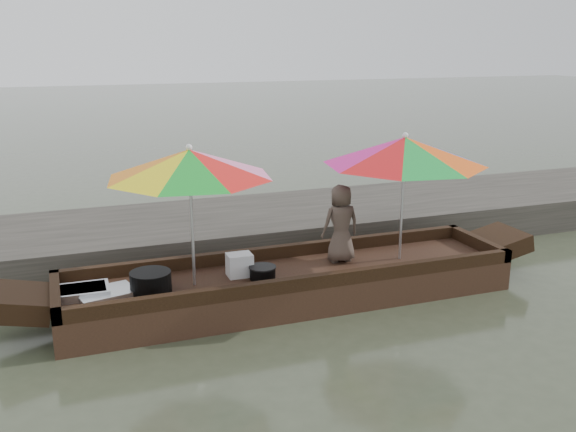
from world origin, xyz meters
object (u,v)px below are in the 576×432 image
object	(u,v)px
tray_scallop	(106,294)
vendor	(341,223)
supply_bag	(240,265)
cooking_pot	(151,282)
tray_crayfish	(81,292)
umbrella_stern	(402,197)
boat_hull	(291,286)
charcoal_grill	(263,273)
umbrella_bow	(192,217)

from	to	relation	value
tray_scallop	vendor	world-z (taller)	vendor
supply_bag	vendor	size ratio (longest dim) A/B	0.29
cooking_pot	tray_crayfish	distance (m)	0.73
tray_crayfish	supply_bag	size ratio (longest dim) A/B	2.08
tray_crayfish	tray_scallop	distance (m)	0.27
umbrella_stern	tray_scallop	bearing A→B (deg)	-179.92
boat_hull	charcoal_grill	world-z (taller)	charcoal_grill
supply_bag	vendor	xyz separation A→B (m)	(1.29, 0.07, 0.35)
tray_scallop	charcoal_grill	distance (m)	1.70
tray_crayfish	vendor	world-z (taller)	vendor
tray_crayfish	umbrella_bow	bearing A→B (deg)	-4.62
boat_hull	cooking_pot	bearing A→B (deg)	-177.93
tray_scallop	umbrella_stern	world-z (taller)	umbrella_stern
tray_crayfish	umbrella_stern	bearing A→B (deg)	-1.47
tray_crayfish	umbrella_stern	size ratio (longest dim) A/B	0.30
umbrella_stern	supply_bag	bearing A→B (deg)	177.25
supply_bag	umbrella_bow	size ratio (longest dim) A/B	0.16
boat_hull	vendor	bearing A→B (deg)	13.35
cooking_pot	vendor	xyz separation A→B (m)	(2.31, 0.22, 0.36)
supply_bag	vendor	distance (m)	1.33
cooking_pot	supply_bag	xyz separation A→B (m)	(1.02, 0.15, 0.02)
charcoal_grill	umbrella_bow	world-z (taller)	umbrella_bow
vendor	supply_bag	bearing A→B (deg)	2.79
tray_scallop	vendor	size ratio (longest dim) A/B	0.61
tray_scallop	charcoal_grill	size ratio (longest dim) A/B	2.01
umbrella_bow	tray_crayfish	bearing A→B (deg)	175.38
cooking_pot	charcoal_grill	bearing A→B (deg)	-1.71
boat_hull	tray_scallop	size ratio (longest dim) A/B	9.01
boat_hull	tray_scallop	xyz separation A→B (m)	(-2.07, -0.01, 0.21)
boat_hull	supply_bag	distance (m)	0.67
cooking_pot	umbrella_bow	xyz separation A→B (m)	(0.48, 0.06, 0.66)
cooking_pot	tray_scallop	size ratio (longest dim) A/B	0.75
tray_crayfish	supply_bag	bearing A→B (deg)	0.03
umbrella_bow	umbrella_stern	size ratio (longest dim) A/B	0.92
umbrella_stern	vendor	bearing A→B (deg)	167.17
boat_hull	supply_bag	world-z (taller)	supply_bag
umbrella_bow	charcoal_grill	bearing A→B (deg)	-7.16
cooking_pot	supply_bag	distance (m)	1.04
cooking_pot	charcoal_grill	xyz separation A→B (m)	(1.23, -0.04, -0.05)
boat_hull	umbrella_stern	xyz separation A→B (m)	(1.43, 0.00, 0.95)
boat_hull	vendor	world-z (taller)	vendor
supply_bag	umbrella_bow	distance (m)	0.85
supply_bag	tray_scallop	bearing A→B (deg)	-176.08
tray_scallop	umbrella_bow	world-z (taller)	umbrella_bow
tray_crayfish	umbrella_bow	xyz separation A→B (m)	(1.19, -0.10, 0.73)
boat_hull	charcoal_grill	bearing A→B (deg)	-165.81
tray_crayfish	supply_bag	distance (m)	1.73
tray_crayfish	tray_scallop	size ratio (longest dim) A/B	1.00
boat_hull	supply_bag	size ratio (longest dim) A/B	18.70
cooking_pot	tray_scallop	bearing A→B (deg)	173.46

